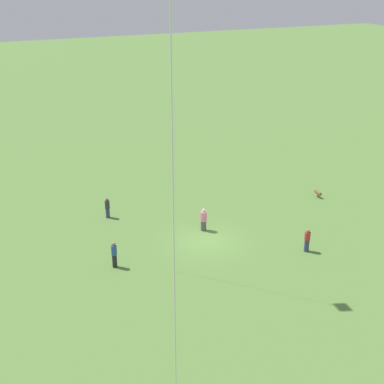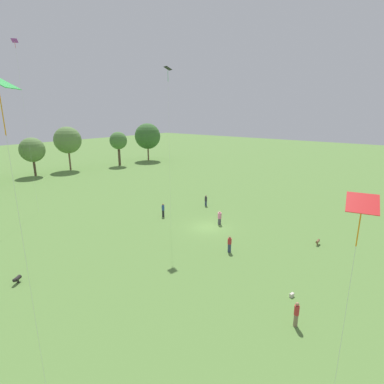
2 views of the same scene
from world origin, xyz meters
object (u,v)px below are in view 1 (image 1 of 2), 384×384
(person_3, at_px, (114,255))
(dog_1, at_px, (318,193))
(person_1, at_px, (204,220))
(person_4, at_px, (307,240))
(person_0, at_px, (107,208))

(person_3, bearing_deg, dog_1, -137.97)
(person_1, xyz_separation_m, person_4, (-5.76, -5.00, -0.01))
(person_1, relative_size, person_4, 1.03)
(person_0, bearing_deg, person_4, 44.64)
(person_1, distance_m, dog_1, 11.51)
(person_3, distance_m, dog_1, 19.26)
(person_4, bearing_deg, dog_1, -62.63)
(dog_1, bearing_deg, person_4, -131.51)
(person_1, relative_size, dog_1, 2.16)
(person_0, height_order, person_1, person_1)
(person_1, distance_m, person_4, 7.63)
(person_3, distance_m, person_4, 12.94)
(person_0, xyz_separation_m, dog_1, (-3.52, -17.16, -0.43))
(person_0, relative_size, dog_1, 2.04)
(person_0, distance_m, person_3, 7.54)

